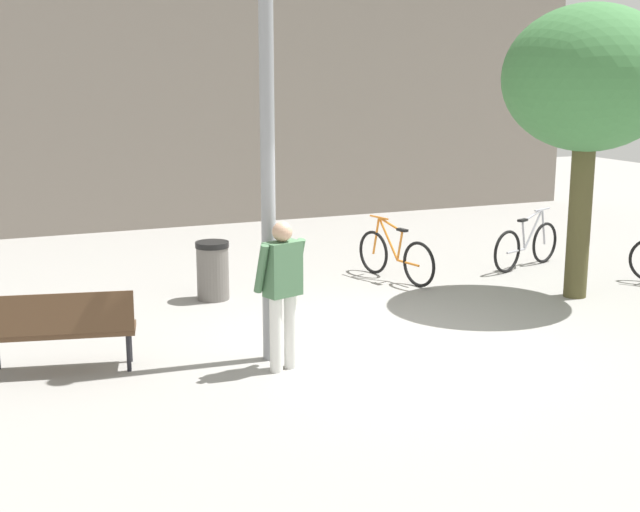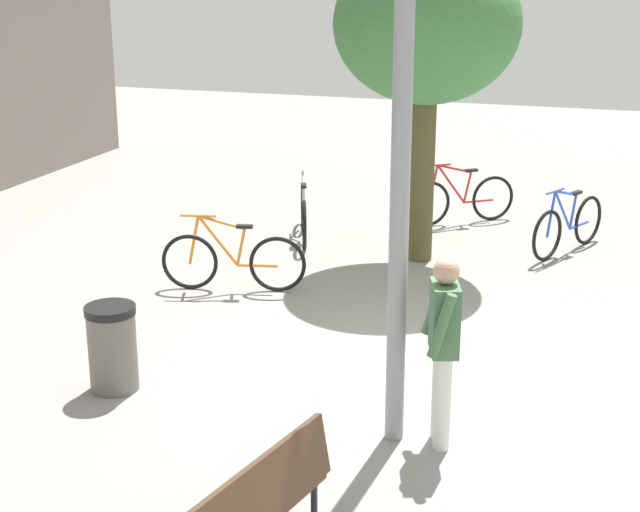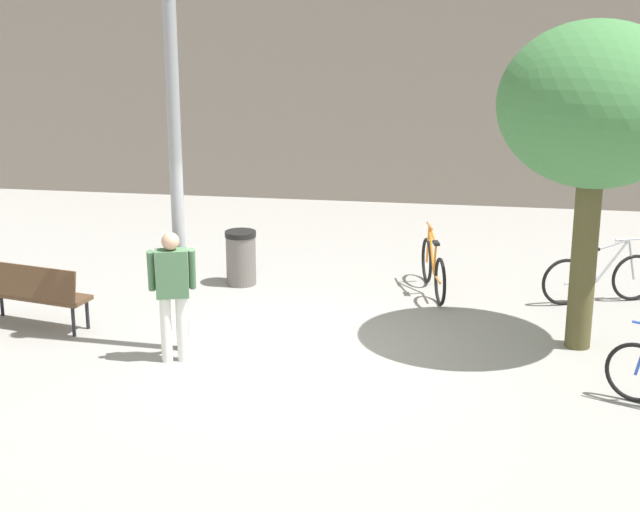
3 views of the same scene
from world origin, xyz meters
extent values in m
plane|color=gray|center=(0.00, 0.00, 0.00)|extent=(36.00, 36.00, 0.00)
cylinder|color=gray|center=(-1.48, -0.06, 2.23)|extent=(0.16, 0.16, 4.46)
cylinder|color=white|center=(-1.55, -0.49, 0.42)|extent=(0.14, 0.14, 0.85)
cylinder|color=white|center=(-1.36, -0.43, 0.42)|extent=(0.14, 0.14, 0.85)
cube|color=#47704C|center=(-1.46, -0.46, 1.15)|extent=(0.45, 0.33, 0.60)
sphere|color=tan|center=(-1.46, -0.46, 1.56)|extent=(0.22, 0.22, 0.22)
cylinder|color=#47704C|center=(-1.71, -0.49, 1.18)|extent=(0.16, 0.25, 0.55)
cylinder|color=#47704C|center=(-1.24, -0.34, 1.18)|extent=(0.16, 0.25, 0.55)
cube|color=#513823|center=(-3.76, 0.27, 0.70)|extent=(1.59, 0.47, 0.44)
cylinder|color=black|center=(-2.99, 0.46, 0.21)|extent=(0.05, 0.05, 0.42)
cylinder|color=black|center=(-3.05, 0.15, 0.21)|extent=(0.05, 0.05, 0.42)
cylinder|color=#4D4828|center=(3.59, 0.84, 1.16)|extent=(0.33, 0.33, 2.31)
ellipsoid|color=#3F7A41|center=(3.59, 0.84, 3.16)|extent=(2.41, 2.41, 2.05)
torus|color=black|center=(4.57, 2.87, 0.36)|extent=(0.68, 0.29, 0.71)
torus|color=black|center=(3.54, 2.49, 0.36)|extent=(0.68, 0.29, 0.71)
cylinder|color=#ADADB7|center=(4.23, 2.75, 0.64)|extent=(0.48, 0.21, 0.64)
cylinder|color=#ADADB7|center=(4.18, 2.73, 0.88)|extent=(0.56, 0.23, 0.18)
cylinder|color=#ADADB7|center=(3.96, 2.65, 0.57)|extent=(0.14, 0.08, 0.48)
cylinder|color=#ADADB7|center=(3.77, 2.58, 0.33)|extent=(0.48, 0.21, 0.04)
cylinder|color=#ADADB7|center=(4.51, 2.85, 0.64)|extent=(0.17, 0.09, 0.63)
cube|color=black|center=(3.91, 2.63, 0.83)|extent=(0.22, 0.14, 0.04)
cylinder|color=#ADADB7|center=(4.45, 2.83, 0.95)|extent=(0.42, 0.18, 0.03)
torus|color=black|center=(1.49, 3.29, 0.36)|extent=(0.21, 0.70, 0.71)
torus|color=black|center=(1.74, 2.22, 0.36)|extent=(0.21, 0.70, 0.71)
cylinder|color=orange|center=(1.57, 2.94, 0.64)|extent=(0.15, 0.49, 0.64)
cylinder|color=orange|center=(1.58, 2.89, 0.88)|extent=(0.17, 0.57, 0.18)
cylinder|color=orange|center=(1.64, 2.66, 0.57)|extent=(0.07, 0.14, 0.48)
cylinder|color=orange|center=(1.68, 2.47, 0.33)|extent=(0.15, 0.50, 0.04)
cylinder|color=orange|center=(1.50, 3.23, 0.64)|extent=(0.07, 0.17, 0.63)
cube|color=black|center=(1.65, 2.61, 0.83)|extent=(0.12, 0.21, 0.04)
cylinder|color=orange|center=(1.52, 3.17, 0.95)|extent=(0.13, 0.44, 0.03)
torus|color=black|center=(4.06, -0.82, 0.36)|extent=(0.66, 0.36, 0.71)
torus|color=black|center=(5.04, -1.30, 0.36)|extent=(0.66, 0.36, 0.71)
cylinder|color=blue|center=(4.38, -0.98, 0.64)|extent=(0.46, 0.25, 0.64)
cylinder|color=blue|center=(4.43, -1.00, 0.88)|extent=(0.54, 0.29, 0.18)
cylinder|color=blue|center=(4.64, -1.10, 0.57)|extent=(0.14, 0.09, 0.48)
cylinder|color=blue|center=(4.82, -1.19, 0.33)|extent=(0.47, 0.25, 0.04)
cylinder|color=blue|center=(4.11, -0.85, 0.64)|extent=(0.16, 0.10, 0.63)
cube|color=black|center=(4.69, -1.13, 0.83)|extent=(0.21, 0.16, 0.04)
cylinder|color=blue|center=(4.17, -0.88, 0.95)|extent=(0.41, 0.22, 0.03)
torus|color=black|center=(5.25, 1.07, 0.36)|extent=(0.46, 0.60, 0.71)
torus|color=black|center=(5.91, 0.19, 0.36)|extent=(0.46, 0.60, 0.71)
cylinder|color=red|center=(5.47, 0.78, 0.64)|extent=(0.33, 0.42, 0.64)
cylinder|color=red|center=(5.50, 0.74, 0.88)|extent=(0.38, 0.49, 0.18)
cylinder|color=red|center=(5.64, 0.55, 0.57)|extent=(0.11, 0.13, 0.48)
cylinder|color=red|center=(5.76, 0.39, 0.33)|extent=(0.33, 0.42, 0.04)
cylinder|color=red|center=(5.29, 1.02, 0.64)|extent=(0.13, 0.15, 0.63)
cube|color=black|center=(5.67, 0.51, 0.83)|extent=(0.18, 0.21, 0.04)
cylinder|color=red|center=(5.33, 0.97, 0.95)|extent=(0.29, 0.37, 0.03)
cylinder|color=#66605B|center=(-1.37, 2.74, 0.39)|extent=(0.46, 0.46, 0.77)
cylinder|color=black|center=(-1.37, 2.74, 0.81)|extent=(0.49, 0.49, 0.08)
camera|label=1|loc=(-4.53, -8.90, 3.25)|focal=47.72mm
camera|label=2|loc=(-8.84, -1.79, 4.04)|focal=54.14mm
camera|label=3|loc=(2.13, -11.46, 4.71)|focal=54.79mm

